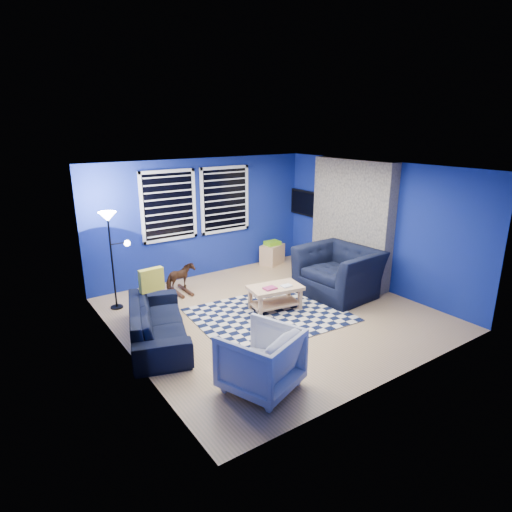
{
  "coord_description": "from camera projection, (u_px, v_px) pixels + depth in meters",
  "views": [
    {
      "loc": [
        -4.09,
        -5.46,
        3.15
      ],
      "look_at": [
        -0.13,
        0.3,
        1.0
      ],
      "focal_mm": 30.0,
      "sensor_mm": 36.0,
      "label": 1
    }
  ],
  "objects": [
    {
      "name": "rug",
      "position": [
        270.0,
        315.0,
        7.37
      ],
      "size": [
        2.64,
        2.17,
        0.02
      ],
      "primitive_type": "cube",
      "rotation": [
        0.0,
        0.0,
        -0.07
      ],
      "color": "black",
      "rests_on": "floor"
    },
    {
      "name": "armchair_big",
      "position": [
        338.0,
        272.0,
        8.17
      ],
      "size": [
        1.49,
        1.33,
        0.91
      ],
      "primitive_type": "imported",
      "rotation": [
        0.0,
        0.0,
        -1.49
      ],
      "color": "black",
      "rests_on": "floor"
    },
    {
      "name": "floor",
      "position": [
        272.0,
        314.0,
        7.44
      ],
      "size": [
        5.0,
        5.0,
        0.0
      ],
      "primitive_type": "plane",
      "color": "tan",
      "rests_on": "ground"
    },
    {
      "name": "fireplace",
      "position": [
        350.0,
        224.0,
        8.76
      ],
      "size": [
        0.65,
        2.0,
        2.5
      ],
      "color": "gray",
      "rests_on": "floor"
    },
    {
      "name": "tv",
      "position": [
        306.0,
        203.0,
        9.93
      ],
      "size": [
        0.07,
        1.0,
        0.58
      ],
      "color": "black",
      "rests_on": "wall_right"
    },
    {
      "name": "window_right",
      "position": [
        225.0,
        200.0,
        9.21
      ],
      "size": [
        1.17,
        0.06,
        1.42
      ],
      "color": "black",
      "rests_on": "wall_back"
    },
    {
      "name": "sofa",
      "position": [
        158.0,
        322.0,
        6.45
      ],
      "size": [
        2.17,
        1.38,
        0.59
      ],
      "primitive_type": "imported",
      "rotation": [
        0.0,
        0.0,
        1.26
      ],
      "color": "black",
      "rests_on": "floor"
    },
    {
      "name": "coffee_table",
      "position": [
        275.0,
        293.0,
        7.51
      ],
      "size": [
        0.99,
        0.67,
        0.46
      ],
      "rotation": [
        0.0,
        0.0,
        -0.16
      ],
      "color": "#DEAC7D",
      "rests_on": "rug"
    },
    {
      "name": "window_left",
      "position": [
        169.0,
        206.0,
        8.5
      ],
      "size": [
        1.17,
        0.06,
        1.42
      ],
      "color": "black",
      "rests_on": "wall_back"
    },
    {
      "name": "floor_lamp",
      "position": [
        110.0,
        230.0,
        7.26
      ],
      "size": [
        0.48,
        0.29,
        1.75
      ],
      "color": "black",
      "rests_on": "floor"
    },
    {
      "name": "armchair_bent",
      "position": [
        260.0,
        360.0,
        5.23
      ],
      "size": [
        1.09,
        1.11,
        0.79
      ],
      "primitive_type": "imported",
      "rotation": [
        0.0,
        0.0,
        3.5
      ],
      "color": "gray",
      "rests_on": "floor"
    },
    {
      "name": "ceiling",
      "position": [
        274.0,
        168.0,
        6.71
      ],
      "size": [
        5.0,
        5.0,
        0.0
      ],
      "primitive_type": "plane",
      "rotation": [
        3.14,
        0.0,
        0.0
      ],
      "color": "white",
      "rests_on": "wall_back"
    },
    {
      "name": "rocking_horse",
      "position": [
        180.0,
        277.0,
        8.27
      ],
      "size": [
        0.42,
        0.64,
        0.5
      ],
      "primitive_type": "imported",
      "rotation": [
        0.0,
        0.0,
        1.85
      ],
      "color": "#442516",
      "rests_on": "floor"
    },
    {
      "name": "wall_right",
      "position": [
        374.0,
        225.0,
        8.43
      ],
      "size": [
        0.0,
        5.0,
        5.0
      ],
      "primitive_type": "plane",
      "rotation": [
        1.57,
        0.0,
        -1.57
      ],
      "color": "navy",
      "rests_on": "floor"
    },
    {
      "name": "wall_back",
      "position": [
        202.0,
        218.0,
        9.04
      ],
      "size": [
        5.0,
        0.0,
        5.0
      ],
      "primitive_type": "plane",
      "rotation": [
        1.57,
        0.0,
        0.0
      ],
      "color": "navy",
      "rests_on": "floor"
    },
    {
      "name": "wall_left",
      "position": [
        123.0,
        273.0,
        5.72
      ],
      "size": [
        0.0,
        5.0,
        5.0
      ],
      "primitive_type": "plane",
      "rotation": [
        1.57,
        0.0,
        1.57
      ],
      "color": "navy",
      "rests_on": "floor"
    },
    {
      "name": "throw_pillow",
      "position": [
        151.0,
        280.0,
        6.82
      ],
      "size": [
        0.4,
        0.15,
        0.37
      ],
      "primitive_type": "cube",
      "rotation": [
        0.0,
        0.0,
        0.07
      ],
      "color": "yellow",
      "rests_on": "sofa"
    },
    {
      "name": "cabinet",
      "position": [
        272.0,
        254.0,
        10.05
      ],
      "size": [
        0.65,
        0.54,
        0.55
      ],
      "rotation": [
        0.0,
        0.0,
        0.37
      ],
      "color": "#DEAC7D",
      "rests_on": "floor"
    }
  ]
}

